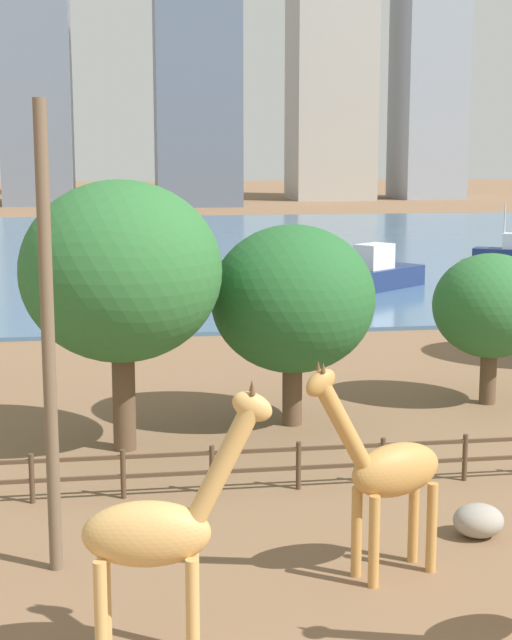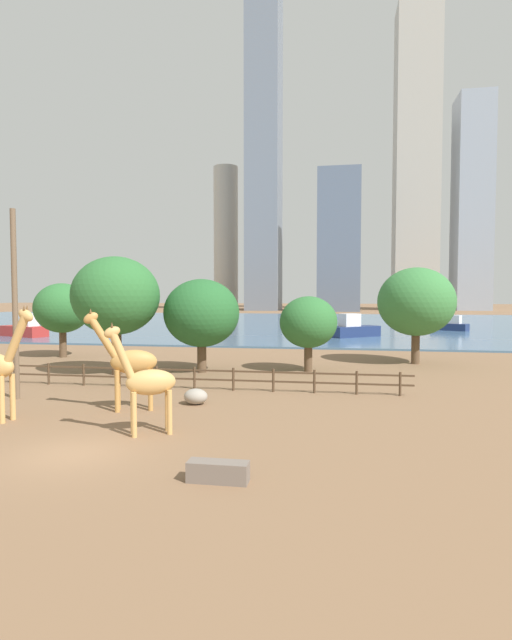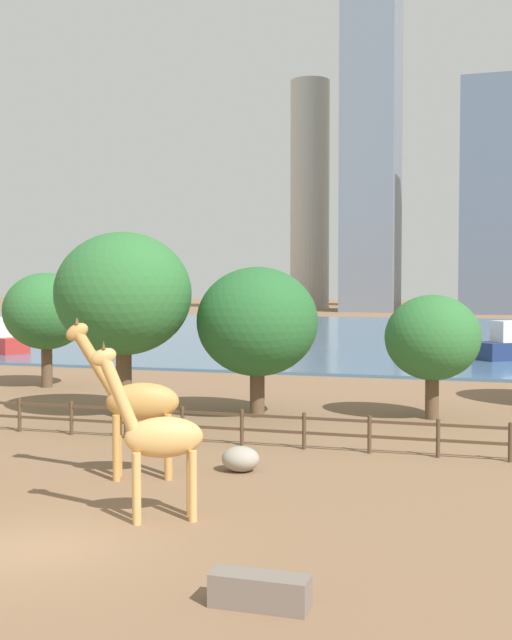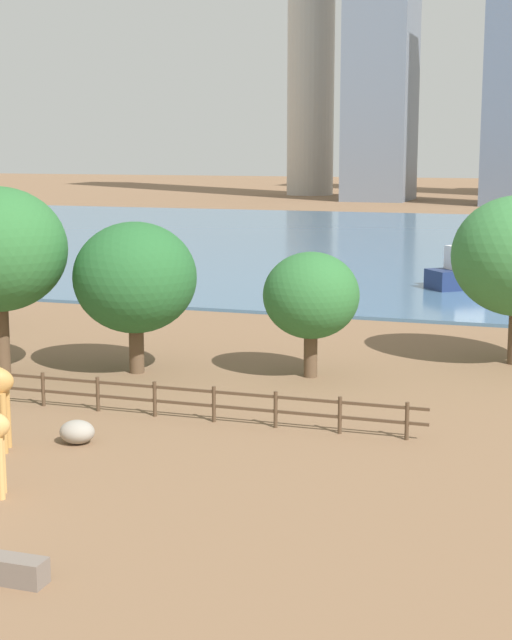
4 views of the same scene
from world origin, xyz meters
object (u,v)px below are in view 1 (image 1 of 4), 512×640
object	(u,v)px
boulder_by_pole	(478,521)
boat_sailboat	(380,273)
giraffe_young	(388,471)
boat_tug	(508,252)
tree_left_large	(293,299)
tree_center_broad	(491,306)
tree_right_tall	(121,272)
utility_pole	(48,343)
giraffe_tall	(158,533)

from	to	relation	value
boulder_by_pole	boat_sailboat	bearing A→B (deg)	77.48
giraffe_young	boat_tug	bearing A→B (deg)	-136.56
tree_left_large	tree_center_broad	distance (m)	7.57
boat_tug	tree_left_large	bearing A→B (deg)	90.84
giraffe_young	boulder_by_pole	size ratio (longest dim) A/B	4.07
boulder_by_pole	tree_center_broad	size ratio (longest dim) A/B	0.22
boulder_by_pole	tree_left_large	bearing A→B (deg)	104.10
boat_sailboat	tree_right_tall	bearing A→B (deg)	-157.30
tree_right_tall	boat_sailboat	xyz separation A→B (m)	(16.71, 31.25, -4.18)
utility_pole	tree_right_tall	size ratio (longest dim) A/B	1.23
utility_pole	tree_center_broad	bearing A→B (deg)	39.43
tree_left_large	boat_sailboat	bearing A→B (deg)	69.04
giraffe_young	utility_pole	size ratio (longest dim) A/B	0.49
tree_left_large	giraffe_tall	bearing A→B (deg)	-109.44
boat_sailboat	boat_tug	world-z (taller)	boat_tug
boat_tug	giraffe_tall	bearing A→B (deg)	93.53
giraffe_tall	tree_center_broad	distance (m)	20.42
giraffe_young	utility_pole	distance (m)	7.52
boulder_by_pole	boat_tug	size ratio (longest dim) A/B	0.22
tree_right_tall	boat_tug	world-z (taller)	tree_right_tall
giraffe_tall	giraffe_young	world-z (taller)	giraffe_tall
tree_left_large	tree_right_tall	world-z (taller)	tree_right_tall
tree_right_tall	tree_center_broad	bearing A→B (deg)	15.37
giraffe_tall	tree_right_tall	distance (m)	12.94
tree_left_large	boat_sailboat	size ratio (longest dim) A/B	1.00
utility_pole	boat_sailboat	distance (m)	43.82
boat_tug	tree_right_tall	bearing A→B (deg)	86.92
giraffe_young	tree_left_large	size ratio (longest dim) A/B	0.74
tree_center_broad	tree_right_tall	world-z (taller)	tree_right_tall
giraffe_young	boulder_by_pole	bearing A→B (deg)	-168.79
boat_sailboat	tree_left_large	bearing A→B (deg)	-150.12
tree_left_large	boat_tug	bearing A→B (deg)	59.13
utility_pole	boat_tug	distance (m)	62.33
tree_right_tall	tree_left_large	bearing A→B (deg)	19.31
boat_sailboat	boulder_by_pole	bearing A→B (deg)	-141.68
boat_sailboat	giraffe_young	bearing A→B (deg)	-144.74
giraffe_young	boat_tug	world-z (taller)	giraffe_young
boulder_by_pole	tree_right_tall	bearing A→B (deg)	134.72
boulder_by_pole	boat_tug	distance (m)	57.46
giraffe_tall	boat_sailboat	distance (m)	46.81
utility_pole	boat_sailboat	xyz separation A→B (m)	(18.34, 39.62, -3.77)
utility_pole	tree_left_large	size ratio (longest dim) A/B	1.51
boulder_by_pole	utility_pole	bearing A→B (deg)	-178.13
giraffe_tall	tree_right_tall	world-z (taller)	tree_right_tall
giraffe_tall	boulder_by_pole	bearing A→B (deg)	36.35
tree_center_broad	boat_tug	xyz separation A→B (m)	(18.15, 41.06, -2.52)
giraffe_young	boat_tug	distance (m)	60.17
utility_pole	boat_tug	bearing A→B (deg)	58.37
tree_center_broad	boat_sailboat	size ratio (longest dim) A/B	0.81
tree_center_broad	boat_tug	distance (m)	44.97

